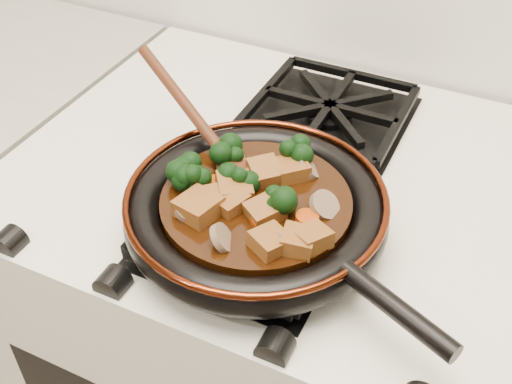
% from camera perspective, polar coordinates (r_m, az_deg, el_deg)
% --- Properties ---
extents(stove, '(0.76, 0.60, 0.90)m').
position_cam_1_polar(stove, '(1.22, 2.45, -14.84)').
color(stove, silver).
rests_on(stove, ground).
extents(burner_grate_front, '(0.23, 0.23, 0.03)m').
position_cam_1_polar(burner_grate_front, '(0.78, -0.75, -3.12)').
color(burner_grate_front, black).
rests_on(burner_grate_front, stove).
extents(burner_grate_back, '(0.23, 0.23, 0.03)m').
position_cam_1_polar(burner_grate_back, '(0.98, 6.54, 7.15)').
color(burner_grate_back, black).
rests_on(burner_grate_back, stove).
extents(skillet, '(0.42, 0.31, 0.05)m').
position_cam_1_polar(skillet, '(0.76, 0.12, -1.58)').
color(skillet, black).
rests_on(skillet, burner_grate_front).
extents(braising_sauce, '(0.23, 0.23, 0.02)m').
position_cam_1_polar(braising_sauce, '(0.75, -0.00, -1.21)').
color(braising_sauce, black).
rests_on(braising_sauce, skillet).
extents(tofu_cube_0, '(0.04, 0.05, 0.03)m').
position_cam_1_polar(tofu_cube_0, '(0.69, 3.72, -4.37)').
color(tofu_cube_0, brown).
rests_on(tofu_cube_0, braising_sauce).
extents(tofu_cube_1, '(0.05, 0.05, 0.03)m').
position_cam_1_polar(tofu_cube_1, '(0.72, 0.80, -1.75)').
color(tofu_cube_1, brown).
rests_on(tofu_cube_1, braising_sauce).
extents(tofu_cube_2, '(0.05, 0.05, 0.03)m').
position_cam_1_polar(tofu_cube_2, '(0.73, -5.12, -1.39)').
color(tofu_cube_2, brown).
rests_on(tofu_cube_2, braising_sauce).
extents(tofu_cube_3, '(0.05, 0.05, 0.02)m').
position_cam_1_polar(tofu_cube_3, '(0.69, 1.27, -4.47)').
color(tofu_cube_3, brown).
rests_on(tofu_cube_3, braising_sauce).
extents(tofu_cube_4, '(0.05, 0.05, 0.02)m').
position_cam_1_polar(tofu_cube_4, '(0.78, 3.16, 1.99)').
color(tofu_cube_4, brown).
rests_on(tofu_cube_4, braising_sauce).
extents(tofu_cube_5, '(0.05, 0.05, 0.02)m').
position_cam_1_polar(tofu_cube_5, '(0.74, -3.19, -0.53)').
color(tofu_cube_5, brown).
rests_on(tofu_cube_5, braising_sauce).
extents(tofu_cube_6, '(0.05, 0.05, 0.02)m').
position_cam_1_polar(tofu_cube_6, '(0.73, -2.34, -0.90)').
color(tofu_cube_6, brown).
rests_on(tofu_cube_6, braising_sauce).
extents(tofu_cube_7, '(0.05, 0.06, 0.03)m').
position_cam_1_polar(tofu_cube_7, '(0.77, 0.80, 1.72)').
color(tofu_cube_7, brown).
rests_on(tofu_cube_7, braising_sauce).
extents(tofu_cube_8, '(0.06, 0.06, 0.03)m').
position_cam_1_polar(tofu_cube_8, '(0.75, -1.96, 0.36)').
color(tofu_cube_8, brown).
rests_on(tofu_cube_8, braising_sauce).
extents(tofu_cube_9, '(0.05, 0.05, 0.03)m').
position_cam_1_polar(tofu_cube_9, '(0.69, 4.99, -4.11)').
color(tofu_cube_9, brown).
rests_on(tofu_cube_9, braising_sauce).
extents(broccoli_floret_0, '(0.08, 0.09, 0.07)m').
position_cam_1_polar(broccoli_floret_0, '(0.75, -5.54, 0.54)').
color(broccoli_floret_0, black).
rests_on(broccoli_floret_0, braising_sauce).
extents(broccoli_floret_1, '(0.07, 0.07, 0.06)m').
position_cam_1_polar(broccoli_floret_1, '(0.75, -1.94, 0.67)').
color(broccoli_floret_1, black).
rests_on(broccoli_floret_1, braising_sauce).
extents(broccoli_floret_2, '(0.09, 0.07, 0.07)m').
position_cam_1_polar(broccoli_floret_2, '(0.77, -6.03, 1.63)').
color(broccoli_floret_2, black).
rests_on(broccoli_floret_2, braising_sauce).
extents(broccoli_floret_3, '(0.07, 0.07, 0.07)m').
position_cam_1_polar(broccoli_floret_3, '(0.80, 3.83, 3.47)').
color(broccoli_floret_3, black).
rests_on(broccoli_floret_3, braising_sauce).
extents(broccoli_floret_4, '(0.07, 0.07, 0.06)m').
position_cam_1_polar(broccoli_floret_4, '(0.80, -2.54, 3.25)').
color(broccoli_floret_4, black).
rests_on(broccoli_floret_4, braising_sauce).
extents(broccoli_floret_5, '(0.06, 0.06, 0.06)m').
position_cam_1_polar(broccoli_floret_5, '(0.72, 1.66, -1.15)').
color(broccoli_floret_5, black).
rests_on(broccoli_floret_5, braising_sauce).
extents(carrot_coin_0, '(0.03, 0.03, 0.02)m').
position_cam_1_polar(carrot_coin_0, '(0.72, 0.70, -2.35)').
color(carrot_coin_0, '#A63504').
rests_on(carrot_coin_0, braising_sauce).
extents(carrot_coin_1, '(0.03, 0.03, 0.01)m').
position_cam_1_polar(carrot_coin_1, '(0.76, -3.54, 0.69)').
color(carrot_coin_1, '#A63504').
rests_on(carrot_coin_1, braising_sauce).
extents(carrot_coin_2, '(0.03, 0.03, 0.01)m').
position_cam_1_polar(carrot_coin_2, '(0.72, 4.57, -2.32)').
color(carrot_coin_2, '#A63504').
rests_on(carrot_coin_2, braising_sauce).
extents(carrot_coin_3, '(0.03, 0.03, 0.02)m').
position_cam_1_polar(carrot_coin_3, '(0.77, -2.16, 1.45)').
color(carrot_coin_3, '#A63504').
rests_on(carrot_coin_3, braising_sauce).
extents(carrot_coin_4, '(0.03, 0.03, 0.02)m').
position_cam_1_polar(carrot_coin_4, '(0.78, -1.43, 2.11)').
color(carrot_coin_4, '#A63504').
rests_on(carrot_coin_4, braising_sauce).
extents(mushroom_slice_0, '(0.04, 0.04, 0.03)m').
position_cam_1_polar(mushroom_slice_0, '(0.69, -3.02, -4.13)').
color(mushroom_slice_0, brown).
rests_on(mushroom_slice_0, braising_sauce).
extents(mushroom_slice_1, '(0.04, 0.04, 0.02)m').
position_cam_1_polar(mushroom_slice_1, '(0.73, -6.00, -1.57)').
color(mushroom_slice_1, brown).
rests_on(mushroom_slice_1, braising_sauce).
extents(mushroom_slice_2, '(0.04, 0.04, 0.03)m').
position_cam_1_polar(mushroom_slice_2, '(0.73, 6.12, -1.18)').
color(mushroom_slice_2, brown).
rests_on(mushroom_slice_2, braising_sauce).
extents(mushroom_slice_3, '(0.04, 0.04, 0.03)m').
position_cam_1_polar(mushroom_slice_3, '(0.78, 4.66, 2.12)').
color(mushroom_slice_3, brown).
rests_on(mushroom_slice_3, braising_sauce).
extents(mushroom_slice_4, '(0.04, 0.04, 0.03)m').
position_cam_1_polar(mushroom_slice_4, '(0.69, 3.05, -4.12)').
color(mushroom_slice_4, brown).
rests_on(mushroom_slice_4, braising_sauce).
extents(wooden_spoon, '(0.14, 0.09, 0.23)m').
position_cam_1_polar(wooden_spoon, '(0.81, -4.39, 5.29)').
color(wooden_spoon, '#461F0F').
rests_on(wooden_spoon, braising_sauce).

